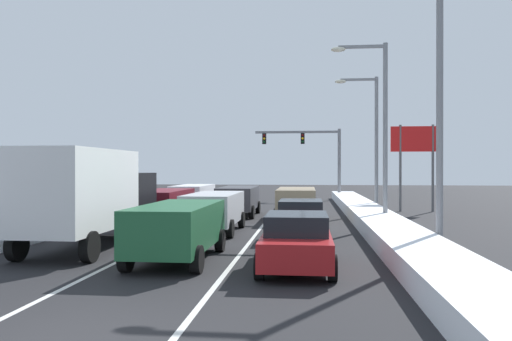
{
  "coord_description": "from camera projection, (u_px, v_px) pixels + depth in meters",
  "views": [
    {
      "loc": [
        3.84,
        -7.46,
        2.74
      ],
      "look_at": [
        0.13,
        27.87,
        2.58
      ],
      "focal_mm": 34.6,
      "sensor_mm": 36.0,
      "label": 1
    }
  ],
  "objects": [
    {
      "name": "suv_white_left_lane_third",
      "position": [
        193.0,
        195.0,
        31.29
      ],
      "size": [
        2.16,
        4.9,
        1.67
      ],
      "color": "silver",
      "rests_on": "ground"
    },
    {
      "name": "sedan_red_right_lane_nearest",
      "position": [
        297.0,
        240.0,
        13.49
      ],
      "size": [
        2.0,
        4.5,
        1.51
      ],
      "color": "maroon",
      "rests_on": "ground"
    },
    {
      "name": "street_lamp_right_near",
      "position": [
        429.0,
        92.0,
        16.0
      ],
      "size": [
        2.66,
        0.36,
        8.8
      ],
      "color": "gray",
      "rests_on": "ground"
    },
    {
      "name": "suv_charcoal_center_lane_third",
      "position": [
        239.0,
        198.0,
        28.39
      ],
      "size": [
        2.16,
        4.9,
        1.67
      ],
      "color": "#38383D",
      "rests_on": "ground"
    },
    {
      "name": "ground_plane",
      "position": [
        222.0,
        229.0,
        22.24
      ],
      "size": [
        120.0,
        120.0,
        0.0
      ],
      "primitive_type": "plane",
      "color": "black"
    },
    {
      "name": "lane_stripe_between_center_lane_and_left_lane",
      "position": [
        202.0,
        220.0,
        26.02
      ],
      "size": [
        0.14,
        39.84,
        0.01
      ],
      "primitive_type": "cube",
      "color": "silver",
      "rests_on": "ground"
    },
    {
      "name": "box_truck_left_lane_nearest",
      "position": [
        89.0,
        193.0,
        16.82
      ],
      "size": [
        2.53,
        7.2,
        3.36
      ],
      "color": "black",
      "rests_on": "ground"
    },
    {
      "name": "lane_stripe_between_right_lane_and_center_lane",
      "position": [
        266.0,
        221.0,
        25.66
      ],
      "size": [
        0.14,
        39.84,
        0.01
      ],
      "primitive_type": "cube",
      "color": "silver",
      "rests_on": "ground"
    },
    {
      "name": "roadside_sign_right",
      "position": [
        417.0,
        148.0,
        31.13
      ],
      "size": [
        3.2,
        0.16,
        5.5
      ],
      "color": "#59595B",
      "rests_on": "ground"
    },
    {
      "name": "snow_bank_left_shoulder",
      "position": [
        106.0,
        213.0,
        26.57
      ],
      "size": [
        1.97,
        39.84,
        0.64
      ],
      "primitive_type": "cube",
      "color": "white",
      "rests_on": "ground"
    },
    {
      "name": "street_lamp_right_far",
      "position": [
        371.0,
        132.0,
        30.42
      ],
      "size": [
        2.66,
        0.36,
        8.39
      ],
      "color": "gray",
      "rests_on": "ground"
    },
    {
      "name": "street_lamp_right_mid",
      "position": [
        378.0,
        117.0,
        23.27
      ],
      "size": [
        2.66,
        0.36,
        8.66
      ],
      "color": "gray",
      "rests_on": "ground"
    },
    {
      "name": "sedan_gray_right_lane_second",
      "position": [
        301.0,
        219.0,
        19.2
      ],
      "size": [
        2.0,
        4.5,
        1.51
      ],
      "color": "slate",
      "rests_on": "ground"
    },
    {
      "name": "suv_maroon_left_lane_second",
      "position": [
        164.0,
        203.0,
        24.2
      ],
      "size": [
        2.16,
        4.9,
        1.67
      ],
      "color": "maroon",
      "rests_on": "ground"
    },
    {
      "name": "suv_silver_center_lane_second",
      "position": [
        214.0,
        209.0,
        21.09
      ],
      "size": [
        2.16,
        4.9,
        1.67
      ],
      "color": "#B7BABF",
      "rests_on": "ground"
    },
    {
      "name": "suv_tan_right_lane_third",
      "position": [
        296.0,
        201.0,
        26.09
      ],
      "size": [
        2.16,
        4.9,
        1.67
      ],
      "color": "#937F60",
      "rests_on": "ground"
    },
    {
      "name": "snow_bank_right_shoulder",
      "position": [
        370.0,
        216.0,
        25.11
      ],
      "size": [
        1.93,
        39.84,
        0.64
      ],
      "primitive_type": "cube",
      "color": "white",
      "rests_on": "ground"
    },
    {
      "name": "suv_green_center_lane_nearest",
      "position": [
        178.0,
        227.0,
        14.58
      ],
      "size": [
        2.16,
        4.9,
        1.67
      ],
      "color": "#1E5633",
      "rests_on": "ground"
    },
    {
      "name": "traffic_light_gantry",
      "position": [
        313.0,
        148.0,
        43.37
      ],
      "size": [
        7.54,
        0.47,
        6.2
      ],
      "color": "slate",
      "rests_on": "ground"
    }
  ]
}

